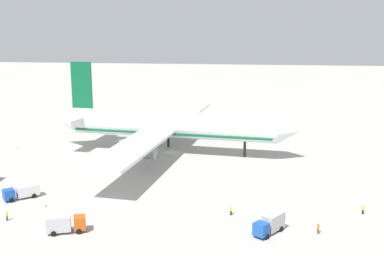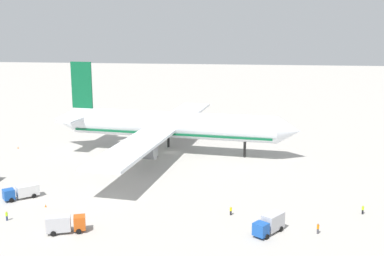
{
  "view_description": "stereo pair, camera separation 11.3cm",
  "coord_description": "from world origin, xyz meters",
  "px_view_note": "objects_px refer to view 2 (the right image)",
  "views": [
    {
      "loc": [
        21.35,
        -123.8,
        33.75
      ],
      "look_at": [
        5.83,
        -3.99,
        7.8
      ],
      "focal_mm": 44.87,
      "sensor_mm": 36.0,
      "label": 1
    },
    {
      "loc": [
        21.46,
        -123.78,
        33.75
      ],
      "look_at": [
        5.83,
        -3.99,
        7.8
      ],
      "focal_mm": 44.87,
      "sensor_mm": 36.0,
      "label": 2
    }
  ],
  "objects_px": {
    "airliner": "(168,125)",
    "ground_worker_1": "(363,210)",
    "traffic_cone_3": "(203,120)",
    "ground_worker_0": "(231,211)",
    "ground_worker_2": "(7,216)",
    "traffic_cone_2": "(46,206)",
    "baggage_cart_0": "(99,120)",
    "traffic_cone_1": "(228,123)",
    "service_truck_4": "(65,223)",
    "service_truck_2": "(22,192)",
    "service_truck_1": "(270,224)",
    "ground_worker_3": "(318,228)",
    "traffic_cone_0": "(18,147)"
  },
  "relations": [
    {
      "from": "ground_worker_3",
      "to": "service_truck_2",
      "type": "bearing_deg",
      "value": 170.69
    },
    {
      "from": "service_truck_1",
      "to": "service_truck_4",
      "type": "relative_size",
      "value": 0.98
    },
    {
      "from": "service_truck_4",
      "to": "traffic_cone_1",
      "type": "relative_size",
      "value": 12.05
    },
    {
      "from": "ground_worker_0",
      "to": "traffic_cone_3",
      "type": "relative_size",
      "value": 3.0
    },
    {
      "from": "service_truck_1",
      "to": "traffic_cone_3",
      "type": "xyz_separation_m",
      "value": [
        -21.21,
        92.77,
        -1.4
      ]
    },
    {
      "from": "ground_worker_0",
      "to": "traffic_cone_2",
      "type": "relative_size",
      "value": 3.0
    },
    {
      "from": "ground_worker_0",
      "to": "ground_worker_2",
      "type": "height_order",
      "value": "ground_worker_2"
    },
    {
      "from": "service_truck_4",
      "to": "ground_worker_0",
      "type": "relative_size",
      "value": 4.02
    },
    {
      "from": "ground_worker_1",
      "to": "traffic_cone_2",
      "type": "bearing_deg",
      "value": -175.98
    },
    {
      "from": "service_truck_2",
      "to": "traffic_cone_2",
      "type": "height_order",
      "value": "service_truck_2"
    },
    {
      "from": "service_truck_2",
      "to": "traffic_cone_3",
      "type": "relative_size",
      "value": 11.66
    },
    {
      "from": "service_truck_2",
      "to": "ground_worker_1",
      "type": "relative_size",
      "value": 3.77
    },
    {
      "from": "service_truck_1",
      "to": "traffic_cone_0",
      "type": "bearing_deg",
      "value": 145.22
    },
    {
      "from": "ground_worker_1",
      "to": "traffic_cone_2",
      "type": "height_order",
      "value": "ground_worker_1"
    },
    {
      "from": "airliner",
      "to": "traffic_cone_0",
      "type": "relative_size",
      "value": 148.51
    },
    {
      "from": "service_truck_2",
      "to": "ground_worker_2",
      "type": "xyz_separation_m",
      "value": [
        2.5,
        -10.72,
        -0.56
      ]
    },
    {
      "from": "ground_worker_0",
      "to": "traffic_cone_2",
      "type": "height_order",
      "value": "ground_worker_0"
    },
    {
      "from": "service_truck_2",
      "to": "baggage_cart_0",
      "type": "bearing_deg",
      "value": 97.4
    },
    {
      "from": "service_truck_4",
      "to": "ground_worker_3",
      "type": "distance_m",
      "value": 41.85
    },
    {
      "from": "service_truck_4",
      "to": "traffic_cone_1",
      "type": "distance_m",
      "value": 95.82
    },
    {
      "from": "service_truck_4",
      "to": "traffic_cone_3",
      "type": "distance_m",
      "value": 97.82
    },
    {
      "from": "service_truck_1",
      "to": "ground_worker_3",
      "type": "xyz_separation_m",
      "value": [
        7.94,
        0.8,
        -0.76
      ]
    },
    {
      "from": "service_truck_2",
      "to": "ground_worker_0",
      "type": "xyz_separation_m",
      "value": [
        41.59,
        -3.1,
        -0.61
      ]
    },
    {
      "from": "airliner",
      "to": "service_truck_4",
      "type": "distance_m",
      "value": 53.92
    },
    {
      "from": "service_truck_4",
      "to": "ground_worker_2",
      "type": "relative_size",
      "value": 3.8
    },
    {
      "from": "airliner",
      "to": "ground_worker_1",
      "type": "relative_size",
      "value": 48.0
    },
    {
      "from": "baggage_cart_0",
      "to": "traffic_cone_3",
      "type": "relative_size",
      "value": 6.27
    },
    {
      "from": "traffic_cone_1",
      "to": "service_truck_2",
      "type": "bearing_deg",
      "value": -114.81
    },
    {
      "from": "airliner",
      "to": "ground_worker_1",
      "type": "xyz_separation_m",
      "value": [
        42.89,
        -38.33,
        -6.64
      ]
    },
    {
      "from": "service_truck_4",
      "to": "ground_worker_0",
      "type": "distance_m",
      "value": 29.1
    },
    {
      "from": "ground_worker_3",
      "to": "traffic_cone_2",
      "type": "relative_size",
      "value": 3.26
    },
    {
      "from": "service_truck_2",
      "to": "ground_worker_2",
      "type": "bearing_deg",
      "value": -76.85
    },
    {
      "from": "service_truck_2",
      "to": "ground_worker_0",
      "type": "bearing_deg",
      "value": -4.26
    },
    {
      "from": "ground_worker_3",
      "to": "ground_worker_2",
      "type": "bearing_deg",
      "value": -178.4
    },
    {
      "from": "baggage_cart_0",
      "to": "traffic_cone_1",
      "type": "height_order",
      "value": "traffic_cone_1"
    },
    {
      "from": "baggage_cart_0",
      "to": "ground_worker_0",
      "type": "relative_size",
      "value": 2.09
    },
    {
      "from": "service_truck_4",
      "to": "ground_worker_1",
      "type": "relative_size",
      "value": 3.89
    },
    {
      "from": "service_truck_1",
      "to": "traffic_cone_1",
      "type": "distance_m",
      "value": 89.84
    },
    {
      "from": "airliner",
      "to": "ground_worker_3",
      "type": "bearing_deg",
      "value": -54.9
    },
    {
      "from": "airliner",
      "to": "traffic_cone_1",
      "type": "height_order",
      "value": "airliner"
    },
    {
      "from": "airliner",
      "to": "ground_worker_0",
      "type": "relative_size",
      "value": 49.54
    },
    {
      "from": "ground_worker_1",
      "to": "traffic_cone_2",
      "type": "distance_m",
      "value": 59.03
    },
    {
      "from": "ground_worker_0",
      "to": "ground_worker_3",
      "type": "height_order",
      "value": "ground_worker_3"
    },
    {
      "from": "baggage_cart_0",
      "to": "ground_worker_0",
      "type": "distance_m",
      "value": 97.04
    },
    {
      "from": "service_truck_4",
      "to": "traffic_cone_3",
      "type": "xyz_separation_m",
      "value": [
        12.39,
        97.03,
        -1.37
      ]
    },
    {
      "from": "service_truck_2",
      "to": "traffic_cone_1",
      "type": "relative_size",
      "value": 11.66
    },
    {
      "from": "airliner",
      "to": "traffic_cone_3",
      "type": "distance_m",
      "value": 44.82
    },
    {
      "from": "service_truck_4",
      "to": "traffic_cone_2",
      "type": "bearing_deg",
      "value": 127.73
    },
    {
      "from": "service_truck_1",
      "to": "ground_worker_2",
      "type": "height_order",
      "value": "service_truck_1"
    },
    {
      "from": "service_truck_2",
      "to": "baggage_cart_0",
      "type": "xyz_separation_m",
      "value": [
        -10.25,
        78.94,
        -1.18
      ]
    }
  ]
}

